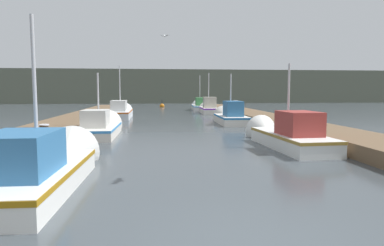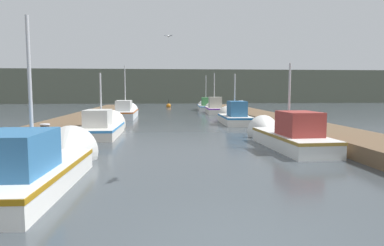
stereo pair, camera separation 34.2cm
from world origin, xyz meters
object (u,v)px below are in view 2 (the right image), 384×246
fishing_boat_0 (40,165)px  channel_buoy (169,106)px  fishing_boat_1 (286,135)px  fishing_boat_6 (206,106)px  fishing_boat_3 (234,117)px  mooring_piling_1 (45,138)px  mooring_piling_0 (240,110)px  seagull_lead (168,36)px  fishing_boat_5 (214,108)px  fishing_boat_4 (126,112)px  fishing_boat_2 (103,127)px

fishing_boat_0 → channel_buoy: (3.53, 35.69, -0.24)m
fishing_boat_1 → fishing_boat_0: bearing=-151.7°
fishing_boat_6 → fishing_boat_0: bearing=-101.1°
fishing_boat_3 → channel_buoy: size_ratio=4.42×
fishing_boat_1 → fishing_boat_3: (-0.08, 9.30, 0.00)m
fishing_boat_1 → fishing_boat_3: fishing_boat_3 is taller
fishing_boat_3 → mooring_piling_1: 13.02m
mooring_piling_0 → seagull_lead: (-5.37, -3.32, 4.81)m
mooring_piling_0 → seagull_lead: seagull_lead is taller
fishing_boat_3 → mooring_piling_1: (-8.70, -9.69, 0.06)m
fishing_boat_1 → fishing_boat_6: 24.60m
fishing_boat_5 → mooring_piling_0: fishing_boat_5 is taller
mooring_piling_0 → channel_buoy: size_ratio=1.26×
fishing_boat_1 → mooring_piling_0: (1.06, 12.44, 0.27)m
fishing_boat_1 → fishing_boat_6: size_ratio=0.91×
mooring_piling_0 → channel_buoy: 19.42m
fishing_boat_6 → mooring_piling_0: fishing_boat_6 is taller
channel_buoy → mooring_piling_1: bearing=-98.6°
seagull_lead → channel_buoy: bearing=-68.7°
fishing_boat_4 → mooring_piling_1: (-1.13, -15.40, 0.06)m
fishing_boat_4 → mooring_piling_0: size_ratio=4.54×
fishing_boat_4 → seagull_lead: 8.46m
fishing_boat_5 → mooring_piling_0: 7.01m
fishing_boat_1 → seagull_lead: 11.29m
fishing_boat_4 → seagull_lead: seagull_lead is taller
fishing_boat_2 → mooring_piling_1: (-1.17, -4.80, 0.13)m
fishing_boat_3 → fishing_boat_6: (0.04, 15.31, -0.02)m
fishing_boat_1 → mooring_piling_0: bearing=82.5°
channel_buoy → fishing_boat_0: bearing=-95.7°
fishing_boat_1 → channel_buoy: fishing_boat_1 is taller
fishing_boat_2 → mooring_piling_1: bearing=-103.4°
channel_buoy → fishing_boat_6: bearing=-58.9°
fishing_boat_5 → channel_buoy: size_ratio=4.45×
fishing_boat_0 → seagull_lead: 14.91m
mooring_piling_1 → fishing_boat_2: bearing=76.3°
fishing_boat_0 → fishing_boat_1: bearing=32.2°
fishing_boat_3 → seagull_lead: seagull_lead is taller
fishing_boat_2 → fishing_boat_3: bearing=33.3°
fishing_boat_3 → fishing_boat_4: fishing_boat_4 is taller
channel_buoy → fishing_boat_1: bearing=-82.7°
mooring_piling_1 → seagull_lead: (4.47, 9.51, 5.02)m
fishing_boat_3 → mooring_piling_0: bearing=71.2°
fishing_boat_0 → fishing_boat_1: size_ratio=1.00×
channel_buoy → mooring_piling_0: bearing=-74.9°
seagull_lead → fishing_boat_0: bearing=98.8°
fishing_boat_6 → mooring_piling_1: 26.48m
fishing_boat_6 → mooring_piling_1: bearing=-106.0°
fishing_boat_1 → channel_buoy: (-4.01, 31.18, -0.27)m
seagull_lead → fishing_boat_1: bearing=137.4°
mooring_piling_0 → fishing_boat_2: bearing=-137.2°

